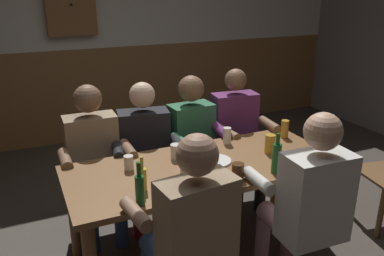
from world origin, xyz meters
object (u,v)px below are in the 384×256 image
Objects in this scene: bottle_1 at (142,178)px; pint_glass_3 at (238,172)px; person_4 at (189,229)px; pint_glass_2 at (227,136)px; pint_glass_5 at (129,163)px; pint_glass_1 at (285,129)px; dining_table at (204,177)px; bottle_0 at (140,188)px; condiment_caddy at (193,171)px; wall_dart_cabinet at (70,4)px; bottle_2 at (276,157)px; pint_glass_4 at (270,144)px; person_1 at (146,148)px; person_2 at (195,138)px; pint_glass_0 at (176,152)px; person_3 at (238,131)px; person_0 at (94,155)px; plate_0 at (215,161)px; person_5 at (307,198)px.

pint_glass_3 is (0.60, -0.12, -0.02)m from bottle_1.
person_4 is at bearing -145.58° from pint_glass_3.
pint_glass_5 is at bearing -170.26° from pint_glass_2.
pint_glass_1 is 1.34m from pint_glass_5.
pint_glass_2 is at bearing 39.72° from dining_table.
condiment_caddy is at bearing 28.18° from bottle_0.
bottle_2 is at bearing -74.64° from wall_dart_cabinet.
dining_table is at bearing 178.39° from pint_glass_4.
dining_table is 6.80× the size of bottle_2.
person_2 is at bearing -170.03° from person_1.
bottle_0 is (-0.43, -0.23, 0.08)m from condiment_caddy.
bottle_2 is at bearing -4.36° from pint_glass_3.
bottle_0 is (-0.34, -0.96, 0.17)m from person_1.
pint_glass_1 is at bearing -8.44° from pint_glass_2.
person_1 is 11.51× the size of pint_glass_5.
person_2 is 8.53× the size of condiment_caddy.
person_1 is 1.26m from person_4.
pint_glass_0 is 2.64m from wall_dart_cabinet.
pint_glass_3 is (0.33, -0.92, 0.13)m from person_1.
pint_glass_0 is at bearing 35.49° from person_3.
bottle_2 is (1.02, -0.93, 0.17)m from person_0.
person_0 is 5.21× the size of plate_0.
bottle_0 is (0.08, -0.96, 0.16)m from person_0.
dining_table is at bearing -80.69° from wall_dart_cabinet.
pint_glass_5 is at bearing -177.01° from pint_glass_1.
plate_0 is 0.77m from pint_glass_1.
pint_glass_0 is 1.00× the size of pint_glass_3.
person_5 reaches higher than bottle_0.
pint_glass_0 is at bearing 125.65° from person_5.
bottle_1 is at bearing -91.44° from wall_dart_cabinet.
person_4 is at bearing -157.80° from bottle_2.
pint_glass_4 is at bearing -69.95° from wall_dart_cabinet.
pint_glass_5 reaches higher than condiment_caddy.
pint_glass_3 is (0.67, 0.04, -0.05)m from bottle_0.
person_1 is at bearing 158.38° from pint_glass_1.
person_4 is at bearing -127.14° from plate_0.
person_1 is 0.94× the size of person_4.
person_4 is at bearing -121.96° from dining_table.
person_1 is 8.23× the size of pint_glass_4.
wall_dart_cabinet reaches higher than person_5.
pint_glass_1 is at bearing 165.13° from person_0.
pint_glass_1 is at bearing 168.00° from person_1.
bottle_0 is (-0.18, 0.29, 0.14)m from person_4.
bottle_0 is 0.67m from pint_glass_3.
bottle_2 is (0.88, -0.14, 0.03)m from bottle_1.
bottle_1 reaches higher than plate_0.
pint_glass_3 is (0.24, -0.46, -0.00)m from pint_glass_0.
plate_0 is 0.30m from pint_glass_3.
person_3 reaches higher than person_2.
person_1 is 0.97× the size of person_3.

